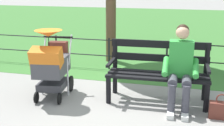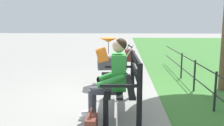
{
  "view_description": "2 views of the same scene",
  "coord_description": "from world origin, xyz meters",
  "px_view_note": "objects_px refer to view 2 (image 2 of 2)",
  "views": [
    {
      "loc": [
        -1.12,
        4.6,
        1.9
      ],
      "look_at": [
        0.1,
        0.07,
        0.63
      ],
      "focal_mm": 48.68,
      "sensor_mm": 36.0,
      "label": 1
    },
    {
      "loc": [
        -4.69,
        -0.1,
        1.51
      ],
      "look_at": [
        0.17,
        0.17,
        0.7
      ],
      "focal_mm": 38.8,
      "sensor_mm": 36.0,
      "label": 2
    }
  ],
  "objects_px": {
    "person_on_bench": "(112,76)",
    "park_bench": "(126,80)",
    "handbag": "(91,125)",
    "stroller": "(112,61)"
  },
  "relations": [
    {
      "from": "person_on_bench",
      "to": "park_bench",
      "type": "bearing_deg",
      "value": -32.28
    },
    {
      "from": "person_on_bench",
      "to": "handbag",
      "type": "distance_m",
      "value": 0.85
    },
    {
      "from": "park_bench",
      "to": "handbag",
      "type": "xyz_separation_m",
      "value": [
        -0.95,
        0.47,
        -0.4
      ]
    },
    {
      "from": "stroller",
      "to": "handbag",
      "type": "distance_m",
      "value": 2.71
    },
    {
      "from": "person_on_bench",
      "to": "stroller",
      "type": "bearing_deg",
      "value": 3.37
    },
    {
      "from": "park_bench",
      "to": "handbag",
      "type": "relative_size",
      "value": 4.37
    },
    {
      "from": "person_on_bench",
      "to": "stroller",
      "type": "distance_m",
      "value": 2.07
    },
    {
      "from": "person_on_bench",
      "to": "handbag",
      "type": "bearing_deg",
      "value": 157.64
    },
    {
      "from": "person_on_bench",
      "to": "stroller",
      "type": "xyz_separation_m",
      "value": [
        2.06,
        0.12,
        -0.08
      ]
    },
    {
      "from": "stroller",
      "to": "handbag",
      "type": "bearing_deg",
      "value": 177.29
    }
  ]
}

